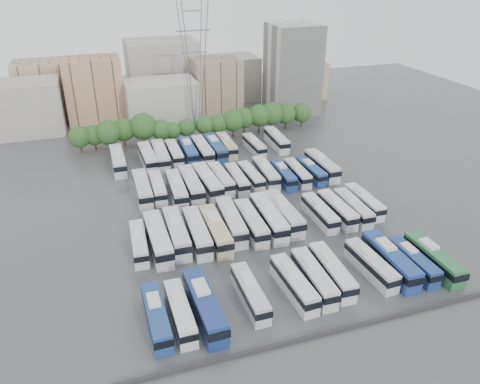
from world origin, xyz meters
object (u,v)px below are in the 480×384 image
object	(u,v)px
bus_r0_s1	(180,312)
bus_r0_s6	(294,284)
bus_r1_s4	(215,230)
bus_r3_s5	(188,151)
bus_r1_s7	(269,217)
bus_r3_s10	(254,145)
bus_r0_s8	(332,271)
bus_r2_s12	(311,171)
bus_r3_s2	(148,157)
bus_r2_s5	(207,182)
bus_r2_s3	(177,189)
bus_r1_s2	(176,232)
bus_r2_s11	(297,173)
bus_r0_s13	(433,258)
bus_r1_s1	(158,238)
bus_r3_s3	(161,155)
bus_r1_s6	(251,222)
bus_r3_s4	(174,153)
bus_r1_s11	(337,209)
bus_r0_s2	(205,305)
bus_r1_s3	(197,232)
bus_r2_s13	(322,165)
bus_r0_s7	(314,277)
bus_r2_s8	(251,176)
bus_r2_s1	(142,188)
bus_r0_s11	(390,260)
bus_r3_s12	(276,140)
bus_r3_s0	(118,160)
bus_r2_s7	(237,179)
bus_r2_s4	(191,184)
bus_r1_s0	(139,243)
bus_r1_s12	(353,208)
bus_r0_s0	(156,316)
electricity_pylon	(194,62)
bus_r1_s8	(284,213)
bus_r1_s13	(364,201)
bus_r2_s9	(266,173)
bus_r2_s6	(221,179)
bus_r3_s7	(215,148)
bus_r1_s5	(231,221)
bus_r2_s10	(283,175)
bus_r0_s10	(371,265)

from	to	relation	value
bus_r0_s1	bus_r0_s6	xyz separation A→B (m)	(16.68, 0.75, 0.07)
bus_r1_s4	bus_r3_s5	size ratio (longest dim) A/B	1.05
bus_r1_s7	bus_r3_s10	world-z (taller)	bus_r1_s7
bus_r0_s8	bus_r2_s12	xyz separation A→B (m)	(13.15, 34.10, -0.14)
bus_r3_s2	bus_r2_s5	bearing A→B (deg)	-62.30
bus_r1_s4	bus_r2_s3	xyz separation A→B (m)	(-3.14, 17.76, -0.04)
bus_r1_s2	bus_r2_s11	xyz separation A→B (m)	(29.77, 16.46, -0.33)
bus_r0_s13	bus_r1_s1	distance (m)	43.77
bus_r2_s5	bus_r3_s3	bearing A→B (deg)	108.35
bus_r1_s6	bus_r1_s2	bearing A→B (deg)	178.41
bus_r3_s4	bus_r1_s11	bearing A→B (deg)	-57.09
bus_r0_s2	bus_r1_s3	size ratio (longest dim) A/B	1.02
bus_r0_s8	bus_r3_s4	world-z (taller)	bus_r0_s8
bus_r0_s13	bus_r2_s13	size ratio (longest dim) A/B	0.94
bus_r0_s7	bus_r0_s13	distance (m)	19.76
bus_r2_s8	bus_r3_s3	distance (m)	23.47
bus_r1_s2	bus_r2_s1	bearing A→B (deg)	101.08
bus_r0_s11	bus_r3_s12	size ratio (longest dim) A/B	1.03
bus_r1_s4	bus_r3_s0	distance (m)	38.43
bus_r2_s1	bus_r2_s7	world-z (taller)	bus_r2_s1
bus_r1_s6	bus_r1_s1	bearing A→B (deg)	-177.53
bus_r0_s1	bus_r0_s6	world-z (taller)	bus_r0_s6
bus_r2_s4	bus_r1_s3	bearing A→B (deg)	-99.18
bus_r1_s2	bus_r1_s3	world-z (taller)	bus_r1_s2
bus_r0_s1	bus_r3_s4	size ratio (longest dim) A/B	0.95
bus_r0_s7	bus_r1_s0	world-z (taller)	bus_r0_s7
bus_r3_s2	bus_r0_s8	bearing A→B (deg)	-70.95
bus_r1_s12	bus_r2_s3	bearing A→B (deg)	150.64
bus_r2_s3	bus_r3_s0	size ratio (longest dim) A/B	0.98
bus_r0_s0	bus_r2_s5	distance (m)	40.19
electricity_pylon	bus_r3_s2	distance (m)	31.40
bus_r1_s0	bus_r1_s8	xyz separation A→B (m)	(26.14, 1.24, 0.35)
bus_r0_s2	bus_r1_s13	bearing A→B (deg)	26.61
bus_r1_s4	bus_r2_s4	size ratio (longest dim) A/B	0.98
bus_r2_s9	bus_r3_s10	world-z (taller)	bus_r2_s9
bus_r1_s1	bus_r3_s0	xyz separation A→B (m)	(-3.26, 35.87, -0.08)
bus_r2_s6	bus_r3_s7	world-z (taller)	bus_r3_s7
bus_r3_s3	bus_r0_s7	bearing A→B (deg)	-74.23
bus_r2_s5	bus_r2_s11	world-z (taller)	bus_r2_s5
bus_r0_s0	bus_r2_s9	xyz separation A→B (m)	(29.62, 37.44, 0.13)
bus_r1_s5	bus_r2_s1	size ratio (longest dim) A/B	1.01
bus_r0_s1	bus_r2_s1	bearing A→B (deg)	89.53
bus_r1_s7	bus_r2_s10	bearing A→B (deg)	61.25
bus_r1_s4	bus_r1_s8	xyz separation A→B (m)	(13.30, 1.79, 0.02)
bus_r0_s8	bus_r0_s10	bearing A→B (deg)	-0.73
bus_r0_s0	bus_r3_s7	bearing A→B (deg)	66.90
bus_r0_s0	bus_r0_s7	xyz separation A→B (m)	(23.11, 1.05, 0.06)
bus_r2_s8	bus_r2_s11	xyz separation A→B (m)	(10.14, -1.57, -0.00)
bus_r1_s12	bus_r2_s7	xyz separation A→B (m)	(-16.71, 18.74, -0.02)
bus_r0_s0	bus_r2_s11	bearing A→B (deg)	44.31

